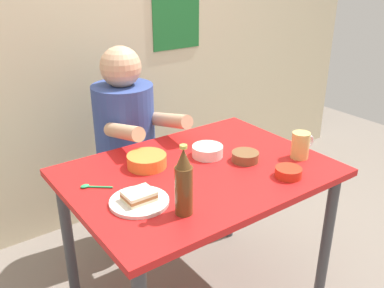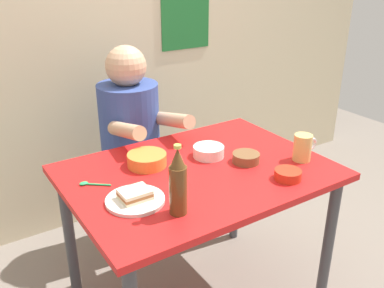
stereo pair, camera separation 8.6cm
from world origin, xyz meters
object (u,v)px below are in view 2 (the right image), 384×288
object	(u,v)px
plate_orange	(135,200)
beer_mug	(303,147)
dining_table	(198,189)
stool	(134,189)
condiment_bowl_brown	(246,157)
person_seated	(130,122)
beer_bottle	(178,183)
sandwich	(135,194)

from	to	relation	value
plate_orange	beer_mug	world-z (taller)	beer_mug
plate_orange	dining_table	bearing A→B (deg)	14.97
stool	condiment_bowl_brown	size ratio (longest dim) A/B	3.75
person_seated	plate_orange	world-z (taller)	person_seated
beer_bottle	condiment_bowl_brown	world-z (taller)	beer_bottle
plate_orange	condiment_bowl_brown	distance (m)	0.56
beer_mug	condiment_bowl_brown	xyz separation A→B (m)	(-0.22, 0.12, -0.04)
beer_mug	stool	bearing A→B (deg)	120.07
dining_table	beer_bottle	world-z (taller)	beer_bottle
plate_orange	beer_mug	distance (m)	0.79
person_seated	condiment_bowl_brown	xyz separation A→B (m)	(0.24, -0.67, -0.00)
dining_table	plate_orange	size ratio (longest dim) A/B	5.00
beer_bottle	stool	bearing A→B (deg)	75.75
plate_orange	condiment_bowl_brown	xyz separation A→B (m)	(0.56, 0.04, 0.02)
person_seated	plate_orange	xyz separation A→B (m)	(-0.32, -0.71, -0.02)
plate_orange	beer_mug	bearing A→B (deg)	-5.84
stool	dining_table	bearing A→B (deg)	-87.82
person_seated	beer_mug	bearing A→B (deg)	-59.58
dining_table	plate_orange	xyz separation A→B (m)	(-0.34, -0.09, 0.10)
sandwich	person_seated	bearing A→B (deg)	65.92
dining_table	stool	xyz separation A→B (m)	(-0.02, 0.63, -0.30)
dining_table	condiment_bowl_brown	xyz separation A→B (m)	(0.22, -0.05, 0.12)
plate_orange	beer_bottle	distance (m)	0.21
dining_table	stool	world-z (taller)	dining_table
beer_bottle	sandwich	bearing A→B (deg)	122.94
person_seated	beer_bottle	size ratio (longest dim) A/B	2.75
dining_table	beer_mug	distance (m)	0.50
stool	plate_orange	bearing A→B (deg)	-113.75
person_seated	beer_mug	xyz separation A→B (m)	(0.46, -0.79, 0.03)
stool	condiment_bowl_brown	world-z (taller)	condiment_bowl_brown
dining_table	plate_orange	distance (m)	0.37
dining_table	condiment_bowl_brown	distance (m)	0.25
person_seated	condiment_bowl_brown	bearing A→B (deg)	-70.44
dining_table	beer_mug	world-z (taller)	beer_mug
plate_orange	sandwich	distance (m)	0.02
person_seated	condiment_bowl_brown	world-z (taller)	person_seated
stool	plate_orange	size ratio (longest dim) A/B	2.05
stool	person_seated	distance (m)	0.42
sandwich	beer_bottle	size ratio (longest dim) A/B	0.42
condiment_bowl_brown	sandwich	bearing A→B (deg)	-176.22
plate_orange	condiment_bowl_brown	bearing A→B (deg)	3.78
stool	beer_mug	world-z (taller)	beer_mug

